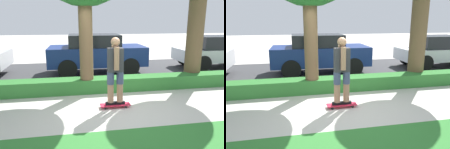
% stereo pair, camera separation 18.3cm
% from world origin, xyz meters
% --- Properties ---
extents(ground_plane, '(60.00, 60.00, 0.00)m').
position_xyz_m(ground_plane, '(0.00, 0.00, 0.00)').
color(ground_plane, '#BCB7AD').
extents(street_asphalt, '(18.67, 5.00, 0.01)m').
position_xyz_m(street_asphalt, '(0.00, 4.20, 0.00)').
color(street_asphalt, '#38383A').
rests_on(street_asphalt, ground_plane).
extents(hedge_row, '(18.67, 0.60, 0.43)m').
position_xyz_m(hedge_row, '(0.00, 1.60, 0.21)').
color(hedge_row, '#2D702D').
rests_on(hedge_row, ground_plane).
extents(skateboard, '(0.77, 0.24, 0.08)m').
position_xyz_m(skateboard, '(0.02, 0.20, 0.07)').
color(skateboard, red).
rests_on(skateboard, ground_plane).
extents(skater_person, '(0.50, 0.44, 1.71)m').
position_xyz_m(skater_person, '(0.02, 0.20, 1.00)').
color(skater_person, black).
rests_on(skater_person, skateboard).
extents(parked_car_middle, '(3.99, 1.82, 1.62)m').
position_xyz_m(parked_car_middle, '(-0.02, 4.13, 0.86)').
color(parked_car_middle, navy).
rests_on(parked_car_middle, ground_plane).
extents(parked_car_rear, '(3.83, 1.78, 1.49)m').
position_xyz_m(parked_car_rear, '(5.65, 4.23, 0.78)').
color(parked_car_rear, silver).
rests_on(parked_car_rear, ground_plane).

